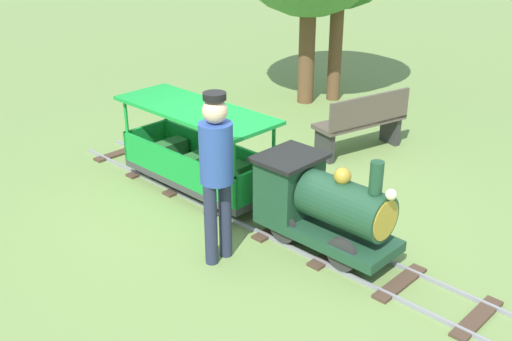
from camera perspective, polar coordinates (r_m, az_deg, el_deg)
name	(u,v)px	position (r m, az deg, el deg)	size (l,w,h in m)	color
ground_plane	(245,213)	(6.61, -1.03, -3.94)	(60.00, 60.00, 0.00)	#75934C
track	(254,216)	(6.52, -0.16, -4.22)	(0.68, 5.70, 0.04)	gray
locomotive	(321,202)	(5.80, 6.03, -2.95)	(0.64, 1.45, 1.03)	#1E472D
passenger_car	(197,157)	(6.93, -5.52, 1.23)	(0.74, 2.00, 0.97)	#3F3F3F
conductor_person	(216,166)	(5.38, -3.70, 0.46)	(0.30, 0.30, 1.62)	#282D47
park_bench	(362,123)	(8.12, 9.86, 4.40)	(1.36, 0.70, 0.82)	brown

